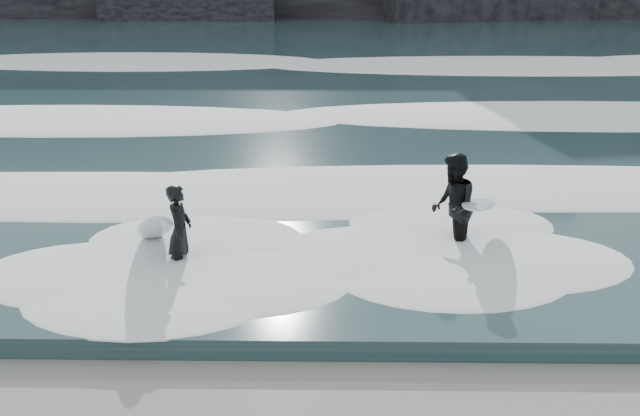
{
  "coord_description": "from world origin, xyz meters",
  "views": [
    {
      "loc": [
        0.27,
        -5.87,
        5.13
      ],
      "look_at": [
        0.09,
        6.04,
        1.0
      ],
      "focal_mm": 45.0,
      "sensor_mm": 36.0,
      "label": 1
    }
  ],
  "objects": [
    {
      "name": "surfer_right",
      "position": [
        2.28,
        6.45,
        0.89
      ],
      "size": [
        1.3,
        2.0,
        1.77
      ],
      "color": "black",
      "rests_on": "ground"
    },
    {
      "name": "sea",
      "position": [
        0.0,
        29.0,
        0.15
      ],
      "size": [
        90.0,
        52.0,
        0.3
      ],
      "primitive_type": "cube",
      "color": "#22393E",
      "rests_on": "ground"
    },
    {
      "name": "foam_mid",
      "position": [
        0.0,
        16.0,
        0.42
      ],
      "size": [
        60.0,
        4.0,
        0.24
      ],
      "primitive_type": "ellipsoid",
      "color": "white",
      "rests_on": "sea"
    },
    {
      "name": "foam_near",
      "position": [
        0.0,
        9.0,
        0.4
      ],
      "size": [
        60.0,
        3.2,
        0.2
      ],
      "primitive_type": "ellipsoid",
      "color": "white",
      "rests_on": "sea"
    },
    {
      "name": "foam_far",
      "position": [
        0.0,
        25.0,
        0.45
      ],
      "size": [
        60.0,
        4.8,
        0.3
      ],
      "primitive_type": "ellipsoid",
      "color": "white",
      "rests_on": "sea"
    },
    {
      "name": "surfer_left",
      "position": [
        -2.19,
        5.65,
        0.76
      ],
      "size": [
        1.14,
        1.97,
        1.5
      ],
      "color": "black",
      "rests_on": "ground"
    }
  ]
}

